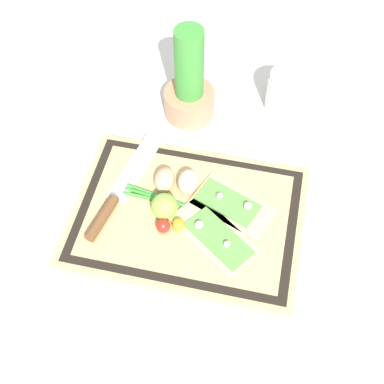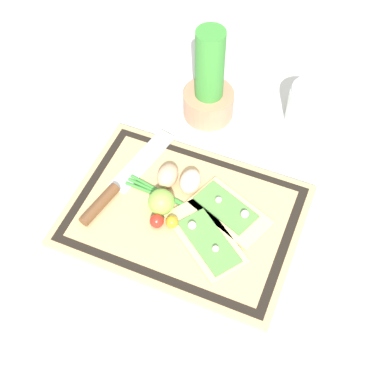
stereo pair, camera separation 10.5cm
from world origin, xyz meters
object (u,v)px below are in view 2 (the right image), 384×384
Objects in this scene: egg_pink at (190,181)px; sauce_jar at (307,107)px; pizza_slice_near at (206,238)px; egg_brown at (168,176)px; knife at (114,190)px; cherry_tomato_red at (157,221)px; pizza_slice_far at (229,211)px; cherry_tomato_yellow at (172,222)px; lime at (161,202)px; herb_pot at (209,88)px.

egg_pink is 0.56× the size of sauce_jar.
egg_brown is (-0.12, 0.10, 0.02)m from pizza_slice_near.
knife is 0.12m from cherry_tomato_red.
sauce_jar is (0.07, 0.31, 0.02)m from pizza_slice_far.
sauce_jar reaches higher than knife.
cherry_tomato_yellow is at bearing 175.90° from pizza_slice_near.
egg_brown is 0.10m from cherry_tomato_red.
lime reaches higher than egg_pink.
egg_pink is at bearing 66.19° from lime.
cherry_tomato_red reaches higher than pizza_slice_far.
knife is at bearing 169.36° from cherry_tomato_yellow.
herb_pot is (-0.12, 0.32, 0.06)m from pizza_slice_near.
egg_brown is at bearing 118.30° from cherry_tomato_yellow.
pizza_slice_near is 1.08× the size of pizza_slice_far.
sauce_jar is (0.19, 0.38, 0.01)m from cherry_tomato_red.
egg_brown is 0.56× the size of sauce_jar.
lime is 2.10× the size of cherry_tomato_yellow.
cherry_tomato_yellow is 0.11× the size of herb_pot.
sauce_jar is at bearing 16.69° from herb_pot.
herb_pot is (0.09, 0.29, 0.05)m from knife.
egg_brown is at bearing 103.57° from lime.
sauce_jar is (0.16, 0.28, 0.01)m from egg_pink.
egg_pink is 0.24× the size of herb_pot.
herb_pot is (0.00, 0.22, 0.04)m from egg_brown.
egg_pink is (0.14, 0.07, 0.01)m from knife.
pizza_slice_near is at bearing -103.09° from sauce_jar.
cherry_tomato_yellow is at bearing 19.95° from cherry_tomato_red.
egg_pink is 0.22m from herb_pot.
lime is at bearing -160.94° from pizza_slice_far.
egg_brown is 0.05m from egg_pink.
pizza_slice_near is 0.11m from lime.
herb_pot is at bearing 110.66° from pizza_slice_near.
cherry_tomato_red is 1.11× the size of cherry_tomato_yellow.
pizza_slice_far is 0.13m from lime.
herb_pot is (-0.05, 0.22, 0.04)m from egg_pink.
knife is (-0.23, -0.04, 0.00)m from pizza_slice_far.
pizza_slice_far is 0.14m from egg_brown.
cherry_tomato_red is at bearing -115.97° from sauce_jar.
egg_brown and egg_pink have the same top height.
herb_pot is at bearing 92.95° from lime.
cherry_tomato_yellow is (-0.07, 0.01, 0.01)m from pizza_slice_near.
cherry_tomato_yellow is (0.03, 0.01, -0.00)m from cherry_tomato_red.
herb_pot is 0.22m from sauce_jar.
herb_pot is 2.35× the size of sauce_jar.
egg_pink reaches higher than pizza_slice_far.
herb_pot is (-0.14, 0.24, 0.06)m from pizza_slice_far.
knife is 5.40× the size of lime.
sauce_jar is at bearing 76.91° from pizza_slice_near.
cherry_tomato_yellow reaches higher than knife.
lime reaches higher than pizza_slice_near.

